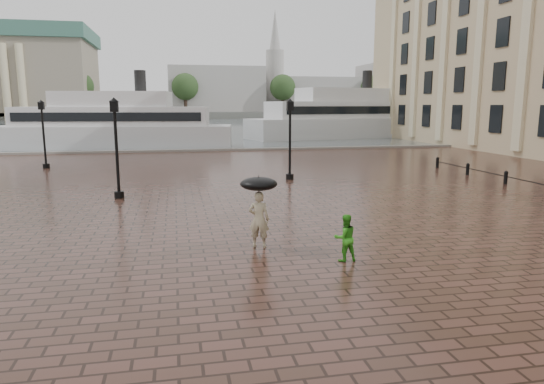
{
  "coord_description": "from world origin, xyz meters",
  "views": [
    {
      "loc": [
        -3.37,
        -12.82,
        4.23
      ],
      "look_at": [
        -0.32,
        2.52,
        1.4
      ],
      "focal_mm": 32.0,
      "sensor_mm": 36.0,
      "label": 1
    }
  ],
  "objects_px": {
    "adult_pedestrian": "(259,219)",
    "ferry_near": "(114,125)",
    "street_lamps": "(146,139)",
    "ferry_far": "(346,118)",
    "child_pedestrian": "(345,238)"
  },
  "relations": [
    {
      "from": "street_lamps",
      "to": "ferry_far",
      "type": "distance_m",
      "value": 39.7
    },
    {
      "from": "street_lamps",
      "to": "ferry_far",
      "type": "relative_size",
      "value": 0.58
    },
    {
      "from": "adult_pedestrian",
      "to": "ferry_near",
      "type": "xyz_separation_m",
      "value": [
        -8.21,
        35.94,
        1.39
      ]
    },
    {
      "from": "adult_pedestrian",
      "to": "ferry_near",
      "type": "bearing_deg",
      "value": -56.53
    },
    {
      "from": "ferry_near",
      "to": "ferry_far",
      "type": "relative_size",
      "value": 0.87
    },
    {
      "from": "street_lamps",
      "to": "child_pedestrian",
      "type": "bearing_deg",
      "value": -69.25
    },
    {
      "from": "ferry_near",
      "to": "child_pedestrian",
      "type": "bearing_deg",
      "value": -67.32
    },
    {
      "from": "street_lamps",
      "to": "ferry_far",
      "type": "bearing_deg",
      "value": 53.93
    },
    {
      "from": "child_pedestrian",
      "to": "ferry_far",
      "type": "distance_m",
      "value": 51.17
    },
    {
      "from": "child_pedestrian",
      "to": "street_lamps",
      "type": "bearing_deg",
      "value": -73.49
    },
    {
      "from": "ferry_near",
      "to": "ferry_far",
      "type": "xyz_separation_m",
      "value": [
        27.59,
        10.43,
        0.33
      ]
    },
    {
      "from": "street_lamps",
      "to": "ferry_near",
      "type": "bearing_deg",
      "value": 101.02
    },
    {
      "from": "child_pedestrian",
      "to": "ferry_near",
      "type": "bearing_deg",
      "value": -78.98
    },
    {
      "from": "adult_pedestrian",
      "to": "ferry_far",
      "type": "distance_m",
      "value": 50.29
    },
    {
      "from": "street_lamps",
      "to": "ferry_near",
      "type": "distance_m",
      "value": 22.07
    }
  ]
}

